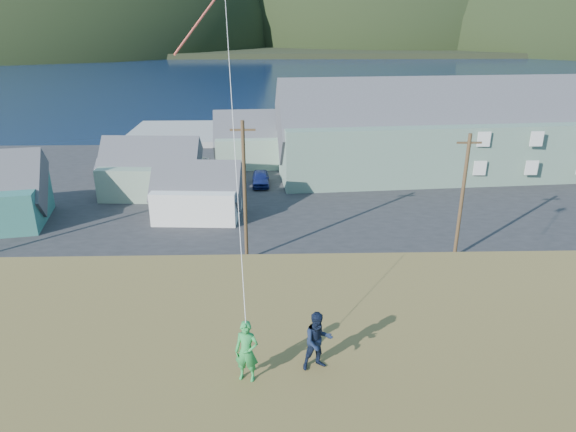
# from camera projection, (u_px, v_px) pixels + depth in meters

# --- Properties ---
(ground) EXTENTS (900.00, 900.00, 0.00)m
(ground) POSITION_uv_depth(u_px,v_px,m) (266.00, 271.00, 33.88)
(ground) COLOR #0A1638
(ground) RESTS_ON ground
(grass_strip) EXTENTS (110.00, 8.00, 0.10)m
(grass_strip) POSITION_uv_depth(u_px,v_px,m) (265.00, 285.00, 32.00)
(grass_strip) COLOR #4C3D19
(grass_strip) RESTS_ON ground
(waterfront_lot) EXTENTS (72.00, 36.00, 0.12)m
(waterfront_lot) POSITION_uv_depth(u_px,v_px,m) (268.00, 188.00, 49.67)
(waterfront_lot) COLOR #28282B
(waterfront_lot) RESTS_ON ground
(wharf) EXTENTS (26.00, 14.00, 0.90)m
(wharf) POSITION_uv_depth(u_px,v_px,m) (226.00, 133.00, 70.76)
(wharf) COLOR gray
(wharf) RESTS_ON ground
(far_shore) EXTENTS (900.00, 320.00, 2.00)m
(far_shore) POSITION_uv_depth(u_px,v_px,m) (272.00, 38.00, 340.40)
(far_shore) COLOR black
(far_shore) RESTS_ON ground
(far_hills) EXTENTS (760.00, 265.00, 143.00)m
(far_hills) POSITION_uv_depth(u_px,v_px,m) (334.00, 40.00, 293.85)
(far_hills) COLOR black
(far_hills) RESTS_ON ground
(lodge) EXTENTS (35.03, 12.38, 12.09)m
(lodge) POSITION_uv_depth(u_px,v_px,m) (446.00, 131.00, 52.42)
(lodge) COLOR slate
(lodge) RESTS_ON waterfront_lot
(shed_palegreen_near) EXTENTS (9.24, 6.07, 6.51)m
(shed_palegreen_near) POSITION_uv_depth(u_px,v_px,m) (151.00, 170.00, 47.18)
(shed_palegreen_near) COLOR gray
(shed_palegreen_near) RESTS_ON waterfront_lot
(shed_white) EXTENTS (7.45, 5.15, 5.73)m
(shed_white) POSITION_uv_depth(u_px,v_px,m) (197.00, 193.00, 41.85)
(shed_white) COLOR white
(shed_white) RESTS_ON waterfront_lot
(shed_palegreen_far) EXTENTS (11.16, 6.80, 7.28)m
(shed_palegreen_far) POSITION_uv_depth(u_px,v_px,m) (263.00, 140.00, 56.92)
(shed_palegreen_far) COLOR gray
(shed_palegreen_far) RESTS_ON waterfront_lot
(utility_poles) EXTENTS (34.15, 0.24, 9.55)m
(utility_poles) POSITION_uv_depth(u_px,v_px,m) (213.00, 196.00, 33.46)
(utility_poles) COLOR #47331E
(utility_poles) RESTS_ON waterfront_lot
(parked_cars) EXTENTS (22.98, 13.12, 1.58)m
(parked_cars) POSITION_uv_depth(u_px,v_px,m) (192.00, 167.00, 53.58)
(parked_cars) COLOR black
(parked_cars) RESTS_ON waterfront_lot
(kite_flyer_green) EXTENTS (0.67, 0.52, 1.65)m
(kite_flyer_green) POSITION_uv_depth(u_px,v_px,m) (247.00, 351.00, 12.66)
(kite_flyer_green) COLOR #278F3F
(kite_flyer_green) RESTS_ON hillside
(kite_flyer_navy) EXTENTS (0.93, 0.81, 1.63)m
(kite_flyer_navy) POSITION_uv_depth(u_px,v_px,m) (318.00, 341.00, 13.08)
(kite_flyer_navy) COLOR #121B32
(kite_flyer_navy) RESTS_ON hillside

